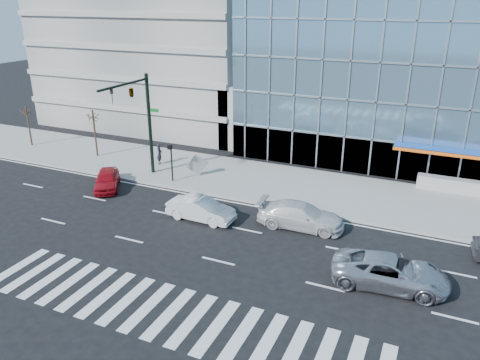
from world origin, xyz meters
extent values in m
plane|color=black|center=(0.00, 0.00, 0.00)|extent=(160.00, 160.00, 0.00)
cube|color=gray|center=(0.00, 8.00, 0.07)|extent=(120.00, 8.00, 0.15)
cube|color=gray|center=(-20.00, 26.00, 10.00)|extent=(24.00, 24.00, 20.00)
cube|color=gray|center=(-6.00, 18.00, 3.00)|extent=(6.00, 8.00, 6.00)
cylinder|color=black|center=(-11.00, 6.00, 4.15)|extent=(0.28, 0.28, 8.00)
cylinder|color=black|center=(-11.00, 3.20, 7.75)|extent=(0.18, 5.60, 0.18)
imported|color=black|center=(-11.00, 1.80, 7.15)|extent=(0.18, 0.22, 1.10)
imported|color=black|center=(-11.00, 4.00, 7.15)|extent=(0.48, 2.24, 0.90)
cube|color=#0C591E|center=(-10.55, 6.00, 5.35)|extent=(0.90, 0.05, 0.25)
cylinder|color=black|center=(-8.50, 5.00, 1.65)|extent=(0.12, 0.12, 3.00)
cube|color=black|center=(-8.50, 4.85, 2.95)|extent=(0.30, 0.25, 0.35)
cylinder|color=#332319|center=(-18.00, 7.50, 2.25)|extent=(0.16, 0.16, 4.20)
ellipsoid|color=#332319|center=(-18.00, 7.50, 3.93)|extent=(1.10, 1.10, 0.90)
cylinder|color=#332319|center=(-26.00, 7.50, 2.05)|extent=(0.16, 0.16, 3.80)
ellipsoid|color=#332319|center=(-26.00, 7.50, 3.57)|extent=(1.10, 1.10, 0.90)
imported|color=silver|center=(8.89, -2.57, 0.80)|extent=(5.96, 3.17, 1.59)
imported|color=silver|center=(2.89, 1.80, 0.79)|extent=(5.60, 2.62, 1.58)
imported|color=silver|center=(-3.34, 0.16, 0.74)|extent=(4.54, 1.65, 1.49)
imported|color=maroon|center=(-12.37, 1.94, 0.71)|extent=(3.73, 4.42, 1.43)
imported|color=black|center=(-11.61, 7.96, 1.04)|extent=(0.62, 0.76, 1.78)
cube|color=#9B9B9B|center=(-7.28, 6.81, 1.06)|extent=(1.53, 1.09, 1.82)
camera|label=1|loc=(10.24, -23.89, 13.59)|focal=35.00mm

